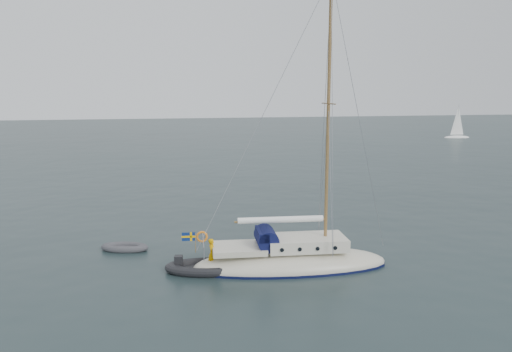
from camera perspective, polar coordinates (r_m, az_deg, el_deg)
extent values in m
plane|color=black|center=(27.72, 1.01, -9.22)|extent=(300.00, 300.00, 0.00)
ellipsoid|color=beige|center=(26.12, 4.01, -10.06)|extent=(10.05, 3.13, 1.67)
cube|color=silver|center=(25.99, 5.70, -7.51)|extent=(4.02, 2.12, 0.61)
cube|color=beige|center=(25.18, -1.87, -8.46)|extent=(2.68, 2.12, 0.28)
cylinder|color=#0D113A|center=(25.33, 1.25, -7.19)|extent=(1.07, 1.84, 1.07)
cube|color=#0D113A|center=(25.22, 0.76, -6.74)|extent=(0.50, 1.84, 0.45)
cylinder|color=olive|center=(25.23, 8.11, 6.68)|extent=(0.17, 0.17, 13.40)
cylinder|color=olive|center=(25.21, 8.15, 8.21)|extent=(0.06, 2.46, 0.06)
cylinder|color=olive|center=(25.28, 2.86, -5.15)|extent=(4.69, 0.11, 0.11)
cylinder|color=white|center=(25.26, 2.86, -5.03)|extent=(4.36, 0.31, 0.31)
cylinder|color=#94959D|center=(24.77, -5.96, -7.65)|extent=(0.04, 2.46, 0.04)
torus|color=orange|center=(25.40, -6.28, -7.22)|extent=(0.60, 0.11, 0.60)
cylinder|color=olive|center=(24.76, -6.86, -7.95)|extent=(0.03, 0.03, 1.00)
cube|color=navy|center=(24.63, -7.66, -7.24)|extent=(0.67, 0.02, 0.42)
cube|color=#FFB802|center=(24.63, -7.66, -7.24)|extent=(0.69, 0.03, 0.10)
cube|color=#FFB802|center=(24.64, -7.37, -7.23)|extent=(0.10, 0.03, 0.45)
cylinder|color=black|center=(26.56, 1.96, -7.09)|extent=(0.20, 0.07, 0.20)
cylinder|color=black|center=(24.59, 3.27, -8.48)|extent=(0.20, 0.07, 0.20)
cylinder|color=black|center=(26.80, 3.82, -6.96)|extent=(0.20, 0.07, 0.20)
cylinder|color=black|center=(24.85, 5.27, -8.31)|extent=(0.20, 0.07, 0.20)
cylinder|color=black|center=(27.07, 5.64, -6.81)|extent=(0.20, 0.07, 0.20)
cylinder|color=black|center=(25.14, 7.22, -8.14)|extent=(0.20, 0.07, 0.20)
cylinder|color=black|center=(27.36, 7.42, -6.67)|extent=(0.20, 0.07, 0.20)
cylinder|color=black|center=(25.45, 9.13, -7.96)|extent=(0.20, 0.07, 0.20)
cube|color=#444347|center=(29.75, -14.78, -7.99)|extent=(1.67, 0.69, 0.10)
cube|color=black|center=(25.63, -5.52, -10.49)|extent=(2.70, 1.12, 0.13)
cube|color=black|center=(25.38, -8.86, -9.93)|extent=(0.39, 0.39, 0.67)
imported|color=#D79602|center=(25.40, -5.04, -8.76)|extent=(0.47, 0.61, 1.51)
ellipsoid|color=white|center=(106.80, 21.96, 4.09)|extent=(5.25, 1.75, 0.88)
cylinder|color=#94959D|center=(106.57, 22.08, 5.94)|extent=(0.09, 0.09, 6.13)
cone|color=white|center=(106.54, 22.06, 5.94)|extent=(2.80, 2.80, 5.69)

